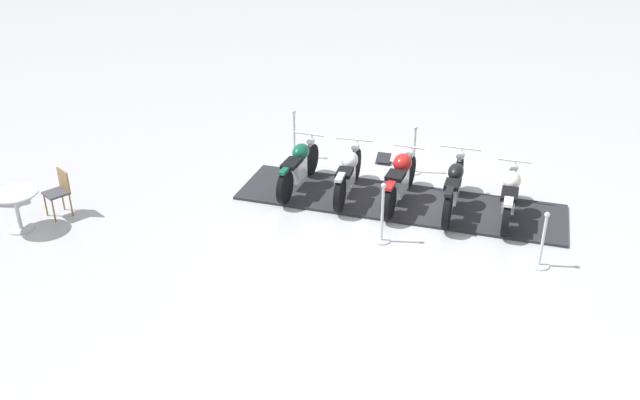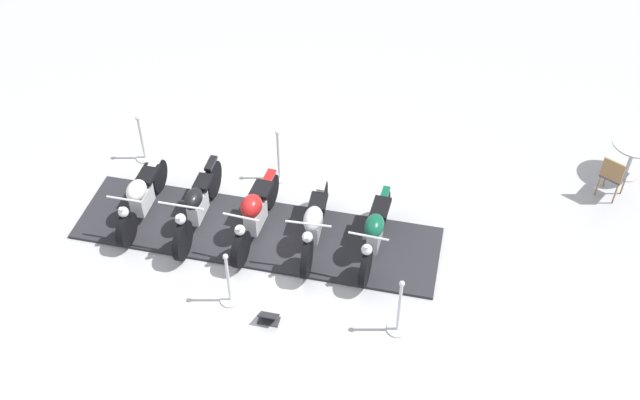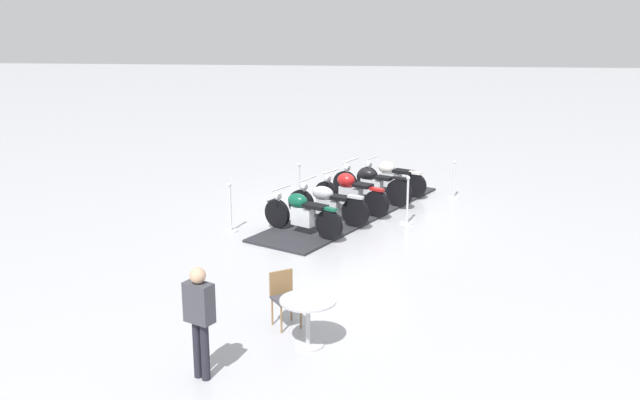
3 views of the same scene
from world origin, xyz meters
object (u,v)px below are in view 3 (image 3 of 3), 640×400
motorcycle_forest (301,212)px  stanchion_left_front (454,187)px  motorcycle_chrome (326,202)px  cafe_chair_near_table (284,295)px  cafe_table (308,311)px  motorcycle_maroon (350,192)px  motorcycle_black (371,184)px  stanchion_right_mid (299,191)px  bystander_person (199,313)px  stanchion_left_mid (407,208)px  info_placard (274,206)px  stanchion_right_rear (231,215)px  motorcycle_cream (390,177)px

motorcycle_forest → stanchion_left_front: (-3.44, 3.63, -0.23)m
motorcycle_chrome → cafe_chair_near_table: size_ratio=2.18×
cafe_table → motorcycle_maroon: bearing=177.6°
motorcycle_black → stanchion_right_mid: bearing=34.7°
motorcycle_forest → motorcycle_maroon: bearing=-87.3°
motorcycle_chrome → stanchion_right_mid: stanchion_right_mid is taller
motorcycle_forest → bystander_person: 6.41m
motorcycle_forest → stanchion_left_front: bearing=-105.5°
cafe_chair_near_table → cafe_table: bearing=0.0°
motorcycle_black → motorcycle_chrome: motorcycle_black is taller
motorcycle_chrome → cafe_chair_near_table: (5.49, -0.25, 0.01)m
motorcycle_chrome → motorcycle_maroon: bearing=-93.0°
motorcycle_forest → cafe_chair_near_table: 4.59m
stanchion_left_mid → info_placard: stanchion_left_mid is taller
motorcycle_maroon → motorcycle_chrome: bearing=93.6°
stanchion_left_front → bystander_person: size_ratio=0.62×
motorcycle_chrome → stanchion_left_mid: size_ratio=1.71×
motorcycle_maroon → stanchion_left_mid: size_ratio=1.64×
stanchion_left_front → stanchion_right_rear: size_ratio=0.89×
motorcycle_cream → motorcycle_black: bearing=89.6°
motorcycle_cream → info_placard: 3.32m
motorcycle_maroon → stanchion_right_rear: stanchion_right_rear is taller
info_placard → motorcycle_chrome: bearing=-100.5°
info_placard → bystander_person: size_ratio=0.24×
info_placard → motorcycle_cream: bearing=-32.5°
motorcycle_forest → bystander_person: (6.36, -0.67, 0.44)m
motorcycle_maroon → stanchion_right_mid: bearing=3.8°
motorcycle_chrome → motorcycle_forest: (0.91, -0.48, 0.02)m
motorcycle_black → stanchion_left_front: (-0.71, 2.16, -0.21)m
cafe_table → stanchion_right_rear: bearing=-157.1°
motorcycle_chrome → info_placard: bearing=-13.3°
stanchion_right_rear → motorcycle_cream: bearing=134.1°
motorcycle_forest → stanchion_right_rear: 1.63m
motorcycle_cream → bystander_person: size_ratio=1.14×
motorcycle_chrome → stanchion_left_mid: (-0.17, 1.87, -0.13)m
stanchion_left_front → motorcycle_cream: bearing=-96.5°
stanchion_right_rear → cafe_chair_near_table: 5.10m
motorcycle_maroon → info_placard: 1.95m
bystander_person → stanchion_left_front: bearing=4.1°
motorcycle_forest → info_placard: (-2.03, -0.90, -0.47)m
motorcycle_cream → cafe_table: (8.90, -1.28, 0.07)m
motorcycle_chrome → info_placard: 1.84m
motorcycle_maroon → motorcycle_black: bearing=-86.2°
motorcycle_cream → stanchion_left_front: (0.19, 1.67, -0.19)m
motorcycle_forest → stanchion_right_mid: (-2.53, -0.33, -0.19)m
stanchion_left_front → cafe_table: bearing=-18.7°
motorcycle_black → info_placard: 2.52m
stanchion_right_rear → cafe_chair_near_table: stanchion_right_rear is taller
motorcycle_maroon → bystander_person: 8.36m
motorcycle_black → info_placard: (0.70, -2.37, -0.45)m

